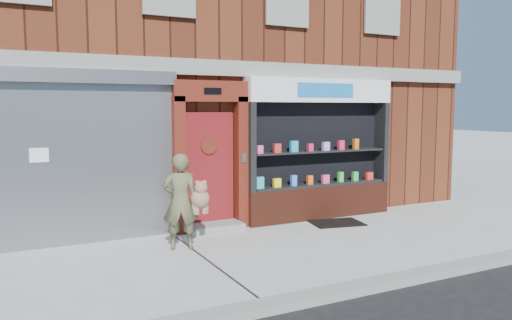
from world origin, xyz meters
TOP-DOWN VIEW (x-y plane):
  - ground at (0.00, 0.00)m, footprint 80.00×80.00m
  - curb at (0.00, -2.15)m, footprint 60.00×0.30m
  - building at (-0.00, 5.99)m, footprint 12.00×8.16m
  - shutter_bay at (-3.00, 1.93)m, footprint 3.10×0.30m
  - red_door_bay at (-0.75, 1.86)m, footprint 1.52×0.58m
  - pharmacy_bay at (1.75, 1.81)m, footprint 3.50×0.41m
  - woman at (-1.67, 0.82)m, footprint 0.83×0.56m
  - doormat at (1.75, 1.16)m, footprint 1.16×0.92m

SIDE VIEW (x-z plane):
  - ground at x=0.00m, z-range 0.00..0.00m
  - doormat at x=1.75m, z-range 0.00..0.03m
  - curb at x=0.00m, z-range 0.00..0.12m
  - woman at x=-1.67m, z-range 0.01..1.64m
  - pharmacy_bay at x=1.75m, z-range -0.13..2.87m
  - red_door_bay at x=-0.75m, z-range 0.01..2.91m
  - shutter_bay at x=-3.00m, z-range 0.20..3.24m
  - building at x=0.00m, z-range 0.00..8.00m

